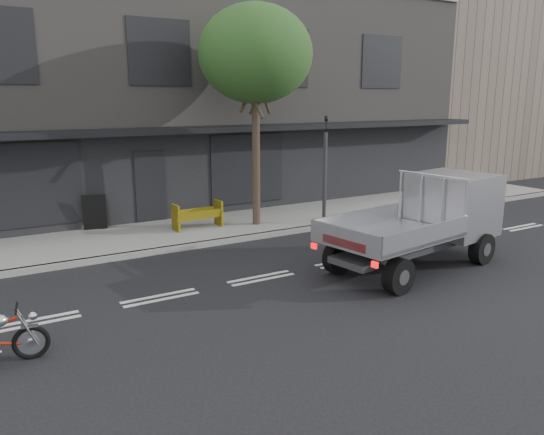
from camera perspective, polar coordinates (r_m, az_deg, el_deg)
The scene contains 10 objects.
ground at distance 12.22m, azimuth -1.17°, elevation -6.55°, with size 80.00×80.00×0.00m, color black.
sidewalk at distance 16.29m, azimuth -9.33°, elevation -1.50°, with size 32.00×3.20×0.15m, color gray.
kerb at distance 14.85m, azimuth -7.06°, elevation -2.82°, with size 32.00×0.20×0.15m, color gray.
building_main at distance 22.09m, azimuth -16.13°, elevation 12.18°, with size 26.00×10.00×8.00m, color slate.
building_neighbour at distance 33.39m, azimuth 20.23°, elevation 13.66°, with size 14.00×10.00×10.00m, color brown.
street_tree at distance 16.32m, azimuth -1.80°, elevation 17.11°, with size 3.40×3.40×6.74m.
traffic_light_pole at distance 16.80m, azimuth 5.70°, elevation 4.53°, with size 0.12×0.12×3.50m.
flatbed_ute at distance 13.95m, azimuth 17.80°, elevation 0.77°, with size 5.12×2.66×2.26m.
construction_barrier at distance 16.04m, azimuth -7.70°, elevation 0.15°, with size 1.50×0.60×0.84m, color yellow, non-canonical shape.
sandwich_board at distance 16.70m, azimuth -18.54°, elevation 0.54°, with size 0.69×0.46×1.09m, color black, non-canonical shape.
Camera 1 is at (-5.65, -10.05, 4.05)m, focal length 35.00 mm.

